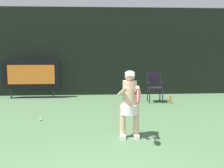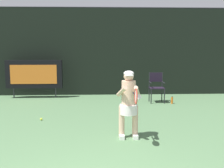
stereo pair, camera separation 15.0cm
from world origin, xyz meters
TOP-DOWN VIEW (x-y plane):
  - backdrop_screen at (0.00, 8.50)m, footprint 18.00×0.12m
  - scoreboard at (-2.45, 7.83)m, footprint 2.20×0.21m
  - umpire_chair at (2.22, 6.79)m, footprint 0.52×0.44m
  - water_bottle at (2.72, 6.47)m, footprint 0.07×0.07m
  - tennis_player at (0.78, 2.87)m, footprint 0.54×0.62m
  - tennis_racket at (0.86, 2.29)m, footprint 0.03×0.60m
  - tennis_ball_loose at (-1.48, 4.42)m, footprint 0.07×0.07m

SIDE VIEW (x-z plane):
  - tennis_ball_loose at x=-1.48m, z-range 0.00..0.07m
  - water_bottle at x=2.72m, z-range -0.01..0.26m
  - umpire_chair at x=2.22m, z-range 0.08..1.16m
  - tennis_player at x=0.78m, z-range 0.07..1.58m
  - scoreboard at x=-2.45m, z-range 0.20..1.70m
  - tennis_racket at x=0.86m, z-range 0.89..1.21m
  - backdrop_screen at x=0.00m, z-range -0.02..3.64m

